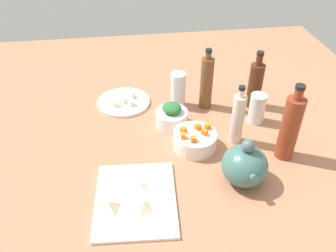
{
  "coord_description": "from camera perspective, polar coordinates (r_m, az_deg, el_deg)",
  "views": [
    {
      "loc": [
        99.47,
        -14.01,
        83.66
      ],
      "look_at": [
        0.0,
        0.0,
        8.0
      ],
      "focal_mm": 37.98,
      "sensor_mm": 36.0,
      "label": 1
    }
  ],
  "objects": [
    {
      "name": "tabletop",
      "position": [
        1.3,
        0.0,
        -2.29
      ],
      "size": [
        190.0,
        190.0,
        3.0
      ],
      "primitive_type": "cube",
      "color": "#AE7351",
      "rests_on": "ground"
    },
    {
      "name": "cutting_board",
      "position": [
        1.07,
        -5.2,
        -11.63
      ],
      "size": [
        30.59,
        25.55,
        1.0
      ],
      "primitive_type": "cube",
      "rotation": [
        0.0,
        0.0,
        -0.07
      ],
      "color": "white",
      "rests_on": "tabletop"
    },
    {
      "name": "plate_tofu",
      "position": [
        1.48,
        -7.13,
        3.82
      ],
      "size": [
        21.43,
        21.43,
        1.2
      ],
      "primitive_type": "cylinder",
      "color": "white",
      "rests_on": "tabletop"
    },
    {
      "name": "bowl_greens",
      "position": [
        1.33,
        0.6,
        1.22
      ],
      "size": [
        12.06,
        12.06,
        6.07
      ],
      "primitive_type": "cylinder",
      "color": "white",
      "rests_on": "tabletop"
    },
    {
      "name": "bowl_carrots",
      "position": [
        1.23,
        4.31,
        -2.32
      ],
      "size": [
        15.02,
        15.02,
        5.92
      ],
      "primitive_type": "cylinder",
      "color": "white",
      "rests_on": "tabletop"
    },
    {
      "name": "teapot",
      "position": [
        1.11,
        12.21,
        -6.17
      ],
      "size": [
        15.95,
        14.07,
        16.15
      ],
      "color": "#406E66",
      "rests_on": "tabletop"
    },
    {
      "name": "bottle_0",
      "position": [
        1.4,
        6.2,
        6.97
      ],
      "size": [
        4.99,
        4.99,
        25.03
      ],
      "color": "brown",
      "rests_on": "tabletop"
    },
    {
      "name": "bottle_1",
      "position": [
        1.44,
        13.82,
        6.51
      ],
      "size": [
        5.55,
        5.55,
        23.75
      ],
      "color": "#502818",
      "rests_on": "tabletop"
    },
    {
      "name": "bottle_2",
      "position": [
        1.24,
        11.12,
        1.2
      ],
      "size": [
        4.44,
        4.44,
        22.37
      ],
      "color": "beige",
      "rests_on": "tabletop"
    },
    {
      "name": "bottle_3",
      "position": [
        1.2,
        19.0,
        -0.19
      ],
      "size": [
        6.09,
        6.09,
        27.41
      ],
      "color": "brown",
      "rests_on": "tabletop"
    },
    {
      "name": "drinking_glass_0",
      "position": [
        1.42,
        1.63,
        5.8
      ],
      "size": [
        6.02,
        6.02,
        14.56
      ],
      "primitive_type": "cylinder",
      "color": "white",
      "rests_on": "tabletop"
    },
    {
      "name": "drinking_glass_1",
      "position": [
        1.37,
        14.1,
        2.75
      ],
      "size": [
        6.05,
        6.05,
        11.64
      ],
      "primitive_type": "cylinder",
      "color": "white",
      "rests_on": "tabletop"
    },
    {
      "name": "carrot_cube_0",
      "position": [
        1.23,
        4.83,
        -0.17
      ],
      "size": [
        2.47,
        2.47,
        1.8
      ],
      "primitive_type": "cube",
      "rotation": [
        0.0,
        0.0,
        0.54
      ],
      "color": "orange",
      "rests_on": "bowl_carrots"
    },
    {
      "name": "carrot_cube_1",
      "position": [
        1.18,
        2.5,
        -1.6
      ],
      "size": [
        2.09,
        2.09,
        1.8
      ],
      "primitive_type": "cube",
      "rotation": [
        0.0,
        0.0,
        2.97
      ],
      "color": "orange",
      "rests_on": "bowl_carrots"
    },
    {
      "name": "carrot_cube_2",
      "position": [
        1.17,
        4.12,
        -2.13
      ],
      "size": [
        1.87,
        1.87,
        1.8
      ],
      "primitive_type": "cube",
      "rotation": [
        0.0,
        0.0,
        3.1
      ],
      "color": "orange",
      "rests_on": "bowl_carrots"
    },
    {
      "name": "carrot_cube_3",
      "position": [
        1.21,
        2.46,
        -0.58
      ],
      "size": [
        2.55,
        2.55,
        1.8
      ],
      "primitive_type": "cube",
      "rotation": [
        0.0,
        0.0,
        2.36
      ],
      "color": "orange",
      "rests_on": "bowl_carrots"
    },
    {
      "name": "carrot_cube_4",
      "position": [
        1.23,
        6.38,
        -0.07
      ],
      "size": [
        2.13,
        2.13,
        1.8
      ],
      "primitive_type": "cube",
      "rotation": [
        0.0,
        0.0,
        0.21
      ],
      "color": "orange",
      "rests_on": "bowl_carrots"
    },
    {
      "name": "carrot_cube_5",
      "position": [
        1.21,
        5.89,
        -0.99
      ],
      "size": [
        2.54,
        2.54,
        1.8
      ],
      "primitive_type": "cube",
      "rotation": [
        0.0,
        0.0,
        2.29
      ],
      "color": "orange",
      "rests_on": "bowl_carrots"
    },
    {
      "name": "chopped_greens_mound",
      "position": [
        1.3,
        0.61,
        2.92
      ],
      "size": [
        10.06,
        10.01,
        3.44
      ],
      "primitive_type": "ellipsoid",
      "rotation": [
        0.0,
        0.0,
        0.68
      ],
      "color": "#2A6D35",
      "rests_on": "bowl_greens"
    },
    {
      "name": "tofu_cube_0",
      "position": [
        1.44,
        -8.33,
        3.6
      ],
      "size": [
        2.24,
        2.24,
        2.2
      ],
      "primitive_type": "cube",
      "rotation": [
        0.0,
        0.0,
        1.55
      ],
      "color": "white",
      "rests_on": "plate_tofu"
    },
    {
      "name": "tofu_cube_1",
      "position": [
        1.48,
        -7.64,
        4.73
      ],
      "size": [
        3.11,
        3.11,
        2.2
      ],
      "primitive_type": "cube",
      "rotation": [
        0.0,
        0.0,
        2.39
      ],
      "color": "white",
      "rests_on": "plate_tofu"
    },
    {
      "name": "tofu_cube_2",
      "position": [
        1.49,
        -5.85,
        4.97
      ],
      "size": [
        3.11,
        3.11,
        2.2
      ],
      "primitive_type": "cube",
      "rotation": [
        0.0,
        0.0,
        0.78
      ],
      "color": "white",
      "rests_on": "plate_tofu"
    },
    {
      "name": "tofu_cube_3",
      "position": [
        1.44,
        -5.91,
        3.71
      ],
      "size": [
        2.83,
        2.83,
        2.2
      ],
      "primitive_type": "cube",
      "rotation": [
        0.0,
        0.0,
        0.36
      ],
      "color": "white",
      "rests_on": "plate_tofu"
    },
    {
      "name": "tofu_cube_4",
      "position": [
        1.45,
        -7.08,
        4.09
      ],
      "size": [
        3.09,
        3.09,
        2.2
      ],
      "primitive_type": "cube",
      "rotation": [
        0.0,
        0.0,
        0.66
      ],
      "color": "silver",
      "rests_on": "plate_tofu"
    },
    {
      "name": "dumpling_0",
      "position": [
        1.04,
        -9.4,
        -12.5
      ],
      "size": [
        7.01,
        7.12,
        2.88
      ],
      "primitive_type": "pyramid",
      "rotation": [
        0.0,
        0.0,
        2.01
      ],
      "color": "beige",
      "rests_on": "cutting_board"
    },
    {
      "name": "dumpling_1",
      "position": [
        1.09,
        -4.53,
        -9.55
      ],
      "size": [
        6.42,
        6.41,
        2.16
      ],
      "primitive_type": "pyramid",
      "rotation": [
        0.0,
        0.0,
        0.77
      ],
      "color": "beige",
      "rests_on": "cutting_board"
    },
    {
      "name": "dumpling_2",
      "position": [
        1.03,
        -3.85,
        -12.59
      ],
      "size": [
        5.77,
        5.85,
        3.01
      ],
      "primitive_type": "pyramid",
      "rotation": [
        0.0,
        0.0,
        4.05
      ],
      "color": "beige",
      "rests_on": "cutting_board"
    }
  ]
}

